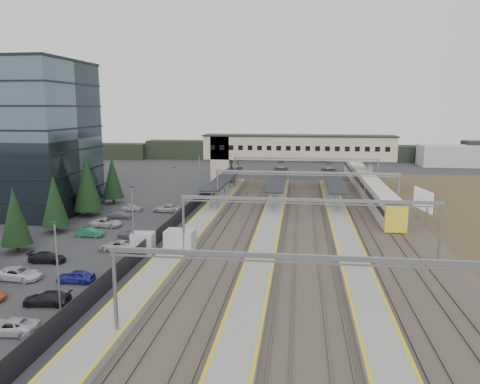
# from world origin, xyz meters

# --- Properties ---
(ground) EXTENTS (220.00, 220.00, 0.00)m
(ground) POSITION_xyz_m (0.00, 0.00, 0.00)
(ground) COLOR #2B2B2D
(ground) RESTS_ON ground
(office_building) EXTENTS (24.30, 18.30, 24.30)m
(office_building) POSITION_xyz_m (-36.00, 12.00, 12.19)
(office_building) COLOR #415460
(office_building) RESTS_ON ground
(conifer_row) EXTENTS (4.42, 49.82, 9.50)m
(conifer_row) POSITION_xyz_m (-22.00, -3.86, 4.84)
(conifer_row) COLOR black
(conifer_row) RESTS_ON ground
(car_park) EXTENTS (10.64, 44.61, 1.27)m
(car_park) POSITION_xyz_m (-13.64, -7.59, 0.61)
(car_park) COLOR silver
(car_park) RESTS_ON ground
(lampposts) EXTENTS (0.50, 53.25, 8.07)m
(lampposts) POSITION_xyz_m (-8.00, 1.25, 4.34)
(lampposts) COLOR slate
(lampposts) RESTS_ON ground
(fence) EXTENTS (0.08, 90.00, 2.00)m
(fence) POSITION_xyz_m (-6.50, 5.00, 1.00)
(fence) COLOR #26282B
(fence) RESTS_ON ground
(relay_cabin_near) EXTENTS (3.42, 2.55, 2.79)m
(relay_cabin_near) POSITION_xyz_m (-2.75, -6.86, 1.40)
(relay_cabin_near) COLOR #A4A7A9
(relay_cabin_near) RESTS_ON ground
(relay_cabin_far) EXTENTS (2.67, 2.27, 2.34)m
(relay_cabin_far) POSITION_xyz_m (-7.21, -7.04, 1.17)
(relay_cabin_far) COLOR #A4A7A9
(relay_cabin_far) RESTS_ON ground
(rail_corridor) EXTENTS (34.00, 90.00, 0.92)m
(rail_corridor) POSITION_xyz_m (9.34, 5.00, 0.29)
(rail_corridor) COLOR #3C3630
(rail_corridor) RESTS_ON ground
(canopies) EXTENTS (23.10, 30.00, 3.28)m
(canopies) POSITION_xyz_m (7.00, 27.00, 3.92)
(canopies) COLOR black
(canopies) RESTS_ON ground
(footbridge) EXTENTS (40.40, 6.40, 11.20)m
(footbridge) POSITION_xyz_m (7.70, 42.00, 7.93)
(footbridge) COLOR #BFAA92
(footbridge) RESTS_ON ground
(gantries) EXTENTS (28.40, 62.28, 7.17)m
(gantries) POSITION_xyz_m (12.00, 3.00, 6.00)
(gantries) COLOR slate
(gantries) RESTS_ON ground
(train) EXTENTS (2.99, 62.50, 3.76)m
(train) POSITION_xyz_m (24.00, 35.61, 2.14)
(train) COLOR silver
(train) RESTS_ON ground
(billboard) EXTENTS (1.27, 6.02, 5.20)m
(billboard) POSITION_xyz_m (28.94, 11.23, 3.50)
(billboard) COLOR slate
(billboard) RESTS_ON ground
(treeline_far) EXTENTS (170.00, 19.00, 7.00)m
(treeline_far) POSITION_xyz_m (23.81, 92.28, 2.95)
(treeline_far) COLOR black
(treeline_far) RESTS_ON ground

